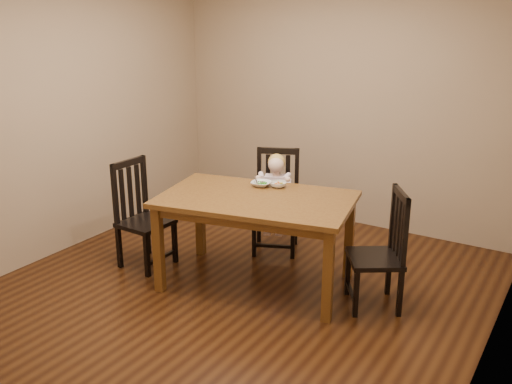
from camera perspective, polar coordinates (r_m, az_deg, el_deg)
The scene contains 9 objects.
room at distance 4.63m, azimuth -1.35°, elevation 5.58°, with size 4.01×4.01×2.71m.
dining_table at distance 4.87m, azimuth 0.03°, elevation -1.55°, with size 1.79×1.28×0.81m.
chair_child at distance 5.68m, azimuth 2.04°, elevation -1.09°, with size 0.57×0.56×1.02m.
chair_left at distance 5.44m, azimuth -11.38°, elevation -2.37°, with size 0.43×0.45×1.01m.
chair_right at distance 4.71m, azimuth 12.42°, elevation -5.89°, with size 0.57×0.58×0.99m.
toddler at distance 5.59m, azimuth 2.00°, elevation -0.02°, with size 0.29×0.37×0.51m, color white, non-canonical shape.
bowl_peas at distance 5.12m, azimuth 0.53°, elevation 0.82°, with size 0.18×0.18×0.04m, color silver.
bowl_veg at distance 5.10m, azimuth 2.23°, elevation 0.76°, with size 0.15×0.15×0.05m, color silver.
fork at distance 5.11m, azimuth 0.03°, elevation 1.05°, with size 0.10×0.10×0.05m.
Camera 1 is at (2.47, -3.79, 2.35)m, focal length 40.00 mm.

